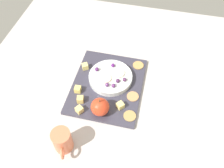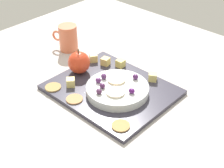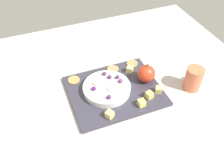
{
  "view_description": "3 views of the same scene",
  "coord_description": "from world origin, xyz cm",
  "px_view_note": "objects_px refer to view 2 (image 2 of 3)",
  "views": [
    {
      "loc": [
        -55.82,
        -16.22,
        83.03
      ],
      "look_at": [
        -0.11,
        -3.34,
        8.35
      ],
      "focal_mm": 38.0,
      "sensor_mm": 36.0,
      "label": 1
    },
    {
      "loc": [
        54.07,
        -58.26,
        61.81
      ],
      "look_at": [
        1.8,
        -1.93,
        8.36
      ],
      "focal_mm": 52.68,
      "sensor_mm": 36.0,
      "label": 2
    },
    {
      "loc": [
        25.73,
        59.82,
        73.11
      ],
      "look_at": [
        1.87,
        -1.47,
        9.27
      ],
      "focal_mm": 39.95,
      "sensor_mm": 36.0,
      "label": 3
    }
  ],
  "objects_px": {
    "cheese_cube_2": "(153,77)",
    "cracker_0": "(53,87)",
    "apple_whole": "(79,63)",
    "apple_slice_0": "(117,80)",
    "serving_dish": "(117,89)",
    "cheese_cube_3": "(120,63)",
    "cup": "(68,38)",
    "grape_0": "(99,91)",
    "grape_1": "(135,77)",
    "grape_4": "(102,86)",
    "cheese_cube_4": "(93,58)",
    "grape_5": "(104,76)",
    "cracker_1": "(74,99)",
    "cheese_cube_1": "(71,82)",
    "grape_3": "(98,80)",
    "grape_2": "(132,91)",
    "apple_slice_1": "(116,92)",
    "cracker_2": "(121,126)",
    "cheese_cube_0": "(105,61)",
    "platter": "(111,90)"
  },
  "relations": [
    {
      "from": "serving_dish",
      "to": "cheese_cube_3",
      "type": "bearing_deg",
      "value": 128.22
    },
    {
      "from": "apple_slice_1",
      "to": "grape_0",
      "type": "bearing_deg",
      "value": -134.34
    },
    {
      "from": "cracker_0",
      "to": "serving_dish",
      "type": "bearing_deg",
      "value": 35.3
    },
    {
      "from": "apple_whole",
      "to": "grape_1",
      "type": "relative_size",
      "value": 3.98
    },
    {
      "from": "serving_dish",
      "to": "cracker_1",
      "type": "relative_size",
      "value": 3.81
    },
    {
      "from": "grape_1",
      "to": "grape_3",
      "type": "height_order",
      "value": "same"
    },
    {
      "from": "cracker_2",
      "to": "apple_slice_1",
      "type": "distance_m",
      "value": 0.11
    },
    {
      "from": "serving_dish",
      "to": "cracker_0",
      "type": "height_order",
      "value": "serving_dish"
    },
    {
      "from": "platter",
      "to": "cheese_cube_4",
      "type": "height_order",
      "value": "cheese_cube_4"
    },
    {
      "from": "apple_slice_1",
      "to": "cup",
      "type": "relative_size",
      "value": 0.55
    },
    {
      "from": "serving_dish",
      "to": "grape_5",
      "type": "xyz_separation_m",
      "value": [
        -0.05,
        0.0,
        0.02
      ]
    },
    {
      "from": "cheese_cube_3",
      "to": "grape_2",
      "type": "bearing_deg",
      "value": -38.51
    },
    {
      "from": "platter",
      "to": "grape_4",
      "type": "relative_size",
      "value": 19.6
    },
    {
      "from": "serving_dish",
      "to": "grape_1",
      "type": "height_order",
      "value": "grape_1"
    },
    {
      "from": "cheese_cube_4",
      "to": "grape_2",
      "type": "height_order",
      "value": "grape_2"
    },
    {
      "from": "cheese_cube_1",
      "to": "grape_3",
      "type": "relative_size",
      "value": 1.4
    },
    {
      "from": "apple_slice_0",
      "to": "cup",
      "type": "bearing_deg",
      "value": 166.7
    },
    {
      "from": "apple_slice_0",
      "to": "cheese_cube_1",
      "type": "bearing_deg",
      "value": -140.05
    },
    {
      "from": "cheese_cube_2",
      "to": "cracker_0",
      "type": "relative_size",
      "value": 0.52
    },
    {
      "from": "apple_whole",
      "to": "cracker_2",
      "type": "xyz_separation_m",
      "value": [
        0.26,
        -0.1,
        -0.03
      ]
    },
    {
      "from": "cheese_cube_4",
      "to": "grape_1",
      "type": "relative_size",
      "value": 1.4
    },
    {
      "from": "platter",
      "to": "cheese_cube_2",
      "type": "bearing_deg",
      "value": 60.71
    },
    {
      "from": "cheese_cube_1",
      "to": "cracker_2",
      "type": "xyz_separation_m",
      "value": [
        0.23,
        -0.03,
        -0.01
      ]
    },
    {
      "from": "cheese_cube_2",
      "to": "cheese_cube_4",
      "type": "bearing_deg",
      "value": -168.7
    },
    {
      "from": "grape_4",
      "to": "apple_slice_0",
      "type": "relative_size",
      "value": 0.34
    },
    {
      "from": "cup",
      "to": "serving_dish",
      "type": "bearing_deg",
      "value": -15.84
    },
    {
      "from": "grape_1",
      "to": "cheese_cube_2",
      "type": "bearing_deg",
      "value": 70.91
    },
    {
      "from": "grape_5",
      "to": "apple_slice_0",
      "type": "xyz_separation_m",
      "value": [
        0.03,
        0.02,
        -0.01
      ]
    },
    {
      "from": "cheese_cube_1",
      "to": "cheese_cube_3",
      "type": "xyz_separation_m",
      "value": [
        0.04,
        0.18,
        0.0
      ]
    },
    {
      "from": "cracker_2",
      "to": "cheese_cube_2",
      "type": "bearing_deg",
      "value": 106.82
    },
    {
      "from": "cracker_2",
      "to": "cup",
      "type": "relative_size",
      "value": 0.5
    },
    {
      "from": "cheese_cube_3",
      "to": "grape_1",
      "type": "distance_m",
      "value": 0.12
    },
    {
      "from": "grape_2",
      "to": "grape_3",
      "type": "height_order",
      "value": "same"
    },
    {
      "from": "cracker_0",
      "to": "cup",
      "type": "xyz_separation_m",
      "value": [
        -0.16,
        0.2,
        0.03
      ]
    },
    {
      "from": "cheese_cube_0",
      "to": "cheese_cube_4",
      "type": "xyz_separation_m",
      "value": [
        -0.04,
        -0.01,
        0.0
      ]
    },
    {
      "from": "cheese_cube_2",
      "to": "cracker_1",
      "type": "distance_m",
      "value": 0.25
    },
    {
      "from": "serving_dish",
      "to": "grape_0",
      "type": "bearing_deg",
      "value": -102.01
    },
    {
      "from": "grape_2",
      "to": "apple_whole",
      "type": "bearing_deg",
      "value": -180.0
    },
    {
      "from": "cracker_1",
      "to": "grape_4",
      "type": "relative_size",
      "value": 2.7
    },
    {
      "from": "grape_4",
      "to": "apple_slice_0",
      "type": "bearing_deg",
      "value": 85.42
    },
    {
      "from": "apple_slice_0",
      "to": "cracker_2",
      "type": "bearing_deg",
      "value": -44.51
    },
    {
      "from": "grape_0",
      "to": "grape_4",
      "type": "xyz_separation_m",
      "value": [
        -0.01,
        0.03,
        -0.0
      ]
    },
    {
      "from": "serving_dish",
      "to": "grape_4",
      "type": "height_order",
      "value": "grape_4"
    },
    {
      "from": "cheese_cube_4",
      "to": "grape_5",
      "type": "distance_m",
      "value": 0.15
    },
    {
      "from": "grape_4",
      "to": "cup",
      "type": "relative_size",
      "value": 0.18
    },
    {
      "from": "grape_0",
      "to": "cheese_cube_2",
      "type": "bearing_deg",
      "value": 75.24
    },
    {
      "from": "platter",
      "to": "grape_3",
      "type": "relative_size",
      "value": 19.6
    },
    {
      "from": "serving_dish",
      "to": "cheese_cube_2",
      "type": "bearing_deg",
      "value": 73.86
    },
    {
      "from": "grape_4",
      "to": "cracker_1",
      "type": "bearing_deg",
      "value": -120.47
    },
    {
      "from": "apple_whole",
      "to": "apple_slice_0",
      "type": "height_order",
      "value": "apple_whole"
    }
  ]
}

